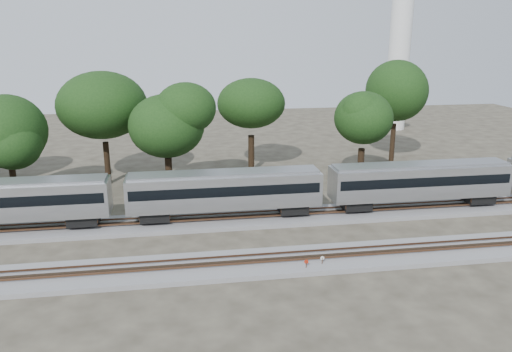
{
  "coord_description": "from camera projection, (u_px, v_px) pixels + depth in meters",
  "views": [
    {
      "loc": [
        -2.48,
        -40.1,
        18.08
      ],
      "look_at": [
        4.69,
        5.0,
        4.9
      ],
      "focal_mm": 35.0,
      "sensor_mm": 36.0,
      "label": 1
    }
  ],
  "objects": [
    {
      "name": "tree_7",
      "position": [
        396.0,
        91.0,
        70.26
      ],
      "size": [
        10.32,
        10.32,
        14.55
      ],
      "color": "black",
      "rests_on": "ground"
    },
    {
      "name": "switch_stand_red",
      "position": [
        306.0,
        264.0,
        38.86
      ],
      "size": [
        0.34,
        0.06,
        1.07
      ],
      "rotation": [
        0.0,
        0.0,
        -0.03
      ],
      "color": "#512D19",
      "rests_on": "ground"
    },
    {
      "name": "tree_5",
      "position": [
        251.0,
        103.0,
        64.87
      ],
      "size": [
        9.35,
        9.35,
        13.18
      ],
      "color": "black",
      "rests_on": "ground"
    },
    {
      "name": "track_near",
      "position": [
        216.0,
        266.0,
        39.58
      ],
      "size": [
        160.0,
        5.0,
        0.73
      ],
      "color": "slate",
      "rests_on": "ground"
    },
    {
      "name": "train",
      "position": [
        327.0,
        184.0,
        49.99
      ],
      "size": [
        117.59,
        3.37,
        4.96
      ],
      "color": "#BBBDC2",
      "rests_on": "ground"
    },
    {
      "name": "tree_4",
      "position": [
        167.0,
        126.0,
        55.8
      ],
      "size": [
        8.12,
        8.12,
        11.45
      ],
      "color": "black",
      "rests_on": "ground"
    },
    {
      "name": "ground",
      "position": [
        212.0,
        248.0,
        43.43
      ],
      "size": [
        160.0,
        160.0,
        0.0
      ],
      "primitive_type": "plane",
      "color": "#383328",
      "rests_on": "ground"
    },
    {
      "name": "tree_2",
      "position": [
        7.0,
        132.0,
        52.8
      ],
      "size": [
        8.12,
        8.12,
        11.44
      ],
      "color": "black",
      "rests_on": "ground"
    },
    {
      "name": "switch_lever",
      "position": [
        321.0,
        271.0,
        38.92
      ],
      "size": [
        0.54,
        0.38,
        0.3
      ],
      "primitive_type": "cube",
      "rotation": [
        0.0,
        0.0,
        0.17
      ],
      "color": "#512D19",
      "rests_on": "ground"
    },
    {
      "name": "switch_stand_white",
      "position": [
        322.0,
        261.0,
        39.52
      ],
      "size": [
        0.33,
        0.08,
        1.04
      ],
      "rotation": [
        0.0,
        0.0,
        0.15
      ],
      "color": "#512D19",
      "rests_on": "ground"
    },
    {
      "name": "tree_3",
      "position": [
        102.0,
        105.0,
        59.34
      ],
      "size": [
        9.91,
        9.91,
        13.97
      ],
      "color": "black",
      "rests_on": "ground"
    },
    {
      "name": "track_far",
      "position": [
        207.0,
        221.0,
        49.07
      ],
      "size": [
        160.0,
        5.0,
        0.73
      ],
      "color": "slate",
      "rests_on": "ground"
    },
    {
      "name": "tree_6",
      "position": [
        363.0,
        118.0,
        59.91
      ],
      "size": [
        8.33,
        8.33,
        11.74
      ],
      "color": "black",
      "rests_on": "ground"
    }
  ]
}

